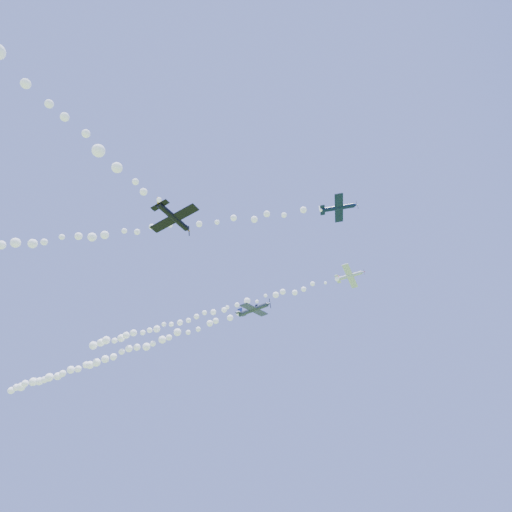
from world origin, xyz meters
The scene contains 7 objects.
plane_white centered at (16.74, 14.93, 49.52)m, with size 6.11×6.13×2.05m.
smoke_trail_white centered at (-17.88, 11.98, 49.21)m, with size 65.66×7.62×2.64m, color white, non-canonical shape.
plane_navy centered at (22.44, -4.55, 49.32)m, with size 6.17×6.54×1.68m.
smoke_trail_navy centered at (-19.11, -21.56, 49.10)m, with size 79.81×34.03×2.52m, color white, non-canonical shape.
plane_grey centered at (-3.03, 11.07, 45.99)m, with size 8.16×8.34×2.25m.
smoke_trail_grey centered at (-47.10, 12.10, 45.57)m, with size 83.32×4.85×3.52m, color white, non-canonical shape.
plane_black centered at (7.33, -25.14, 38.37)m, with size 6.82×6.62×1.76m.
Camera 1 is at (37.12, -54.07, 2.00)m, focal length 30.00 mm.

